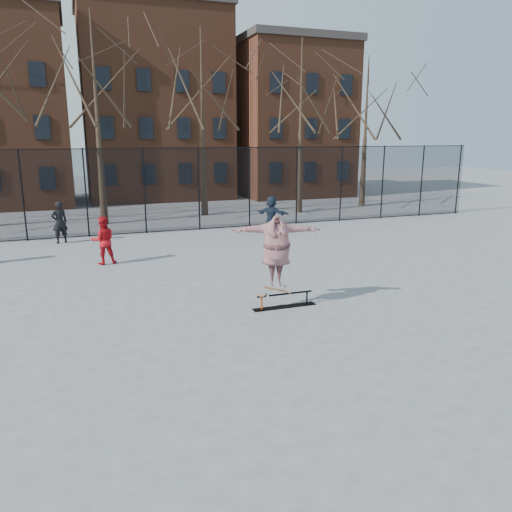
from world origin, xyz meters
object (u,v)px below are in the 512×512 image
object	(u,v)px
skateboard	(276,292)
skater	(276,256)
skate_rail	(285,302)
bystander_black	(60,222)
bystander_navy	(272,215)
bystander_red	(103,240)

from	to	relation	value
skateboard	skater	xyz separation A→B (m)	(0.00, 0.00, 1.00)
skate_rail	bystander_black	xyz separation A→B (m)	(-5.86, 10.92, 0.75)
skateboard	skater	bearing A→B (deg)	0.00
skater	bystander_navy	xyz separation A→B (m)	(3.80, 9.95, -0.57)
bystander_navy	skater	bearing A→B (deg)	119.23
skateboard	bystander_red	bearing A→B (deg)	121.83
skater	bystander_navy	distance (m)	10.66
skate_rail	skateboard	size ratio (longest dim) A/B	2.05
skate_rail	skater	size ratio (longest dim) A/B	0.77
bystander_navy	skate_rail	bearing A→B (deg)	120.52
skate_rail	bystander_navy	bearing A→B (deg)	70.40
skateboard	bystander_navy	size ratio (longest dim) A/B	0.50
skate_rail	bystander_navy	xyz separation A→B (m)	(3.54, 9.95, 0.73)
skate_rail	bystander_black	bearing A→B (deg)	118.21
skate_rail	bystander_navy	size ratio (longest dim) A/B	1.01
skater	bystander_black	world-z (taller)	skater
skate_rail	bystander_red	bearing A→B (deg)	123.41
bystander_black	bystander_navy	distance (m)	9.45
bystander_black	bystander_navy	world-z (taller)	bystander_black
skate_rail	bystander_black	world-z (taller)	bystander_black
skater	bystander_black	bearing A→B (deg)	131.69
skateboard	bystander_black	size ratio (longest dim) A/B	0.49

